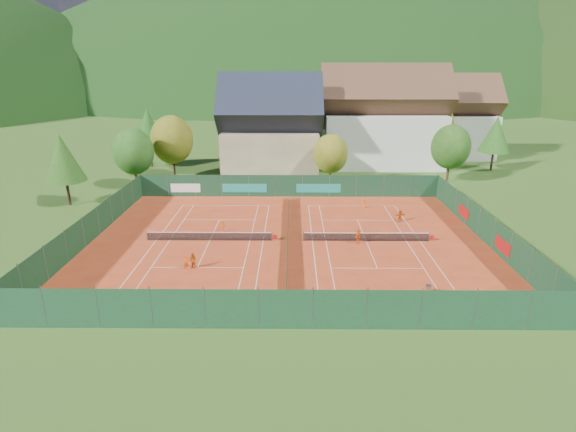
{
  "coord_description": "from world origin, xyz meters",
  "views": [
    {
      "loc": [
        0.4,
        -42.55,
        17.27
      ],
      "look_at": [
        0.0,
        2.0,
        2.0
      ],
      "focal_mm": 28.0,
      "sensor_mm": 36.0,
      "label": 1
    }
  ],
  "objects_px": {
    "hotel_block_a": "(382,123)",
    "player_right_far_a": "(364,204)",
    "chalet": "(271,132)",
    "player_right_far_b": "(400,216)",
    "player_left_far": "(223,226)",
    "player_right_near": "(358,237)",
    "ball_hopper": "(429,287)",
    "hotel_block_b": "(448,122)",
    "player_left_mid": "(193,261)",
    "player_left_near": "(186,263)"
  },
  "relations": [
    {
      "from": "player_left_mid",
      "to": "player_right_near",
      "type": "bearing_deg",
      "value": 50.69
    },
    {
      "from": "player_left_mid",
      "to": "player_right_far_b",
      "type": "bearing_deg",
      "value": 60.5
    },
    {
      "from": "chalet",
      "to": "player_right_far_a",
      "type": "relative_size",
      "value": 13.63
    },
    {
      "from": "hotel_block_a",
      "to": "hotel_block_b",
      "type": "distance_m",
      "value": 16.14
    },
    {
      "from": "hotel_block_a",
      "to": "player_right_far_a",
      "type": "distance_m",
      "value": 26.74
    },
    {
      "from": "player_left_mid",
      "to": "player_right_near",
      "type": "distance_m",
      "value": 16.43
    },
    {
      "from": "chalet",
      "to": "hotel_block_a",
      "type": "bearing_deg",
      "value": 17.53
    },
    {
      "from": "player_left_far",
      "to": "player_right_far_a",
      "type": "height_order",
      "value": "player_left_far"
    },
    {
      "from": "hotel_block_b",
      "to": "player_right_near",
      "type": "relative_size",
      "value": 11.11
    },
    {
      "from": "player_right_far_b",
      "to": "player_right_far_a",
      "type": "bearing_deg",
      "value": -69.36
    },
    {
      "from": "hotel_block_a",
      "to": "ball_hopper",
      "type": "xyz_separation_m",
      "value": [
        -4.82,
        -46.88,
        -6.83
      ]
    },
    {
      "from": "ball_hopper",
      "to": "player_right_far_a",
      "type": "height_order",
      "value": "player_right_far_a"
    },
    {
      "from": "player_left_near",
      "to": "player_left_mid",
      "type": "distance_m",
      "value": 0.62
    },
    {
      "from": "player_left_near",
      "to": "player_right_far_b",
      "type": "height_order",
      "value": "player_right_far_b"
    },
    {
      "from": "player_left_far",
      "to": "chalet",
      "type": "bearing_deg",
      "value": -101.58
    },
    {
      "from": "player_left_near",
      "to": "player_right_far_b",
      "type": "xyz_separation_m",
      "value": [
        21.6,
        12.77,
        0.04
      ]
    },
    {
      "from": "hotel_block_b",
      "to": "player_left_mid",
      "type": "relative_size",
      "value": 11.38
    },
    {
      "from": "chalet",
      "to": "player_left_mid",
      "type": "xyz_separation_m",
      "value": [
        -5.29,
        -36.63,
        -5.87
      ]
    },
    {
      "from": "player_left_mid",
      "to": "hotel_block_a",
      "type": "bearing_deg",
      "value": 89.99
    },
    {
      "from": "ball_hopper",
      "to": "player_left_mid",
      "type": "height_order",
      "value": "player_left_mid"
    },
    {
      "from": "player_left_far",
      "to": "hotel_block_a",
      "type": "bearing_deg",
      "value": -127.79
    },
    {
      "from": "player_right_near",
      "to": "player_right_far_b",
      "type": "height_order",
      "value": "player_right_near"
    },
    {
      "from": "player_right_near",
      "to": "player_right_far_b",
      "type": "relative_size",
      "value": 1.09
    },
    {
      "from": "player_right_far_b",
      "to": "player_left_far",
      "type": "bearing_deg",
      "value": -3.15
    },
    {
      "from": "player_left_far",
      "to": "player_right_near",
      "type": "bearing_deg",
      "value": 163.63
    },
    {
      "from": "player_left_mid",
      "to": "chalet",
      "type": "bearing_deg",
      "value": 111.45
    },
    {
      "from": "hotel_block_b",
      "to": "player_left_near",
      "type": "distance_m",
      "value": 64.28
    },
    {
      "from": "hotel_block_b",
      "to": "ball_hopper",
      "type": "distance_m",
      "value": 58.33
    },
    {
      "from": "player_right_far_a",
      "to": "ball_hopper",
      "type": "bearing_deg",
      "value": 107.9
    },
    {
      "from": "chalet",
      "to": "hotel_block_b",
      "type": "distance_m",
      "value": 35.85
    },
    {
      "from": "chalet",
      "to": "player_left_far",
      "type": "relative_size",
      "value": 11.95
    },
    {
      "from": "player_right_far_a",
      "to": "hotel_block_b",
      "type": "bearing_deg",
      "value": -108.83
    },
    {
      "from": "player_left_far",
      "to": "player_right_near",
      "type": "distance_m",
      "value": 14.41
    },
    {
      "from": "player_right_near",
      "to": "player_right_far_a",
      "type": "distance_m",
      "value": 11.96
    },
    {
      "from": "player_left_near",
      "to": "player_right_far_b",
      "type": "relative_size",
      "value": 0.94
    },
    {
      "from": "player_left_far",
      "to": "player_right_far_b",
      "type": "bearing_deg",
      "value": -173.54
    },
    {
      "from": "player_left_far",
      "to": "player_right_far_b",
      "type": "xyz_separation_m",
      "value": [
        19.73,
        3.4,
        0.03
      ]
    },
    {
      "from": "chalet",
      "to": "hotel_block_b",
      "type": "height_order",
      "value": "chalet"
    },
    {
      "from": "player_right_far_b",
      "to": "ball_hopper",
      "type": "bearing_deg",
      "value": 71.79
    },
    {
      "from": "hotel_block_b",
      "to": "player_right_far_b",
      "type": "xyz_separation_m",
      "value": [
        -17.26,
        -38.08,
        -5.91
      ]
    },
    {
      "from": "hotel_block_b",
      "to": "player_right_far_b",
      "type": "relative_size",
      "value": 12.15
    },
    {
      "from": "chalet",
      "to": "player_right_far_b",
      "type": "bearing_deg",
      "value": -56.83
    },
    {
      "from": "hotel_block_a",
      "to": "player_right_near",
      "type": "height_order",
      "value": "hotel_block_a"
    },
    {
      "from": "player_left_mid",
      "to": "player_left_near",
      "type": "bearing_deg",
      "value": -129.29
    },
    {
      "from": "player_left_far",
      "to": "player_right_far_b",
      "type": "distance_m",
      "value": 20.02
    },
    {
      "from": "chalet",
      "to": "ball_hopper",
      "type": "xyz_separation_m",
      "value": [
        14.18,
        -40.88,
        -6.07
      ]
    },
    {
      "from": "player_right_near",
      "to": "player_right_far_b",
      "type": "distance_m",
      "value": 8.76
    },
    {
      "from": "hotel_block_a",
      "to": "player_left_mid",
      "type": "relative_size",
      "value": 14.22
    },
    {
      "from": "player_right_far_a",
      "to": "player_left_near",
      "type": "bearing_deg",
      "value": 57.55
    },
    {
      "from": "ball_hopper",
      "to": "hotel_block_a",
      "type": "bearing_deg",
      "value": 84.13
    }
  ]
}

